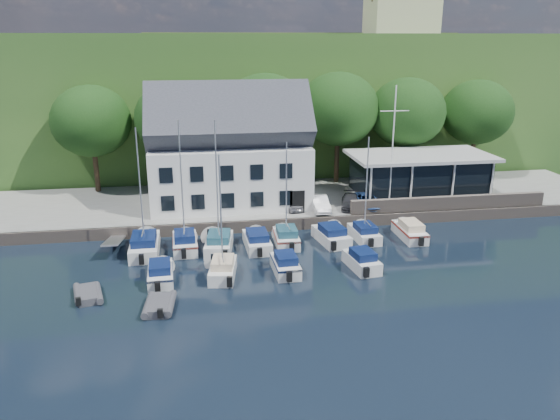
{
  "coord_description": "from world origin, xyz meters",
  "views": [
    {
      "loc": [
        -10.12,
        -31.96,
        15.64
      ],
      "look_at": [
        -3.57,
        9.0,
        2.46
      ],
      "focal_mm": 35.0,
      "sensor_mm": 36.0,
      "label": 1
    }
  ],
  "objects_px": {
    "club_pavilion": "(419,175)",
    "car_white": "(319,203)",
    "boat_r1_4": "(286,190)",
    "boat_r1_3": "(257,239)",
    "harbor_building": "(229,156)",
    "boat_r2_1": "(221,217)",
    "boat_r1_2": "(217,193)",
    "dinghy_0": "(88,293)",
    "car_dgrey": "(350,201)",
    "boat_r1_6": "(366,190)",
    "boat_r1_1": "(182,191)",
    "boat_r1_5": "(331,233)",
    "boat_r2_0": "(160,271)",
    "dinghy_1": "(159,304)",
    "boat_r1_7": "(410,229)",
    "boat_r2_3": "(362,259)",
    "flagpole": "(392,148)",
    "boat_r2_2": "(285,263)",
    "car_blue": "(367,200)",
    "car_silver": "(292,203)",
    "boat_r1_0": "(141,193)"
  },
  "relations": [
    {
      "from": "boat_r1_4",
      "to": "boat_r2_1",
      "type": "relative_size",
      "value": 1.04
    },
    {
      "from": "boat_r1_4",
      "to": "boat_r2_2",
      "type": "xyz_separation_m",
      "value": [
        -0.97,
        -5.29,
        -3.76
      ]
    },
    {
      "from": "boat_r1_4",
      "to": "boat_r2_2",
      "type": "height_order",
      "value": "boat_r1_4"
    },
    {
      "from": "boat_r1_0",
      "to": "boat_r2_2",
      "type": "xyz_separation_m",
      "value": [
        9.91,
        -5.25,
        -4.0
      ]
    },
    {
      "from": "boat_r2_2",
      "to": "boat_r2_3",
      "type": "xyz_separation_m",
      "value": [
        5.44,
        -0.15,
        -0.01
      ]
    },
    {
      "from": "boat_r1_7",
      "to": "dinghy_0",
      "type": "height_order",
      "value": "boat_r1_7"
    },
    {
      "from": "flagpole",
      "to": "car_silver",
      "type": "bearing_deg",
      "value": 175.19
    },
    {
      "from": "boat_r1_0",
      "to": "boat_r1_1",
      "type": "height_order",
      "value": "boat_r1_0"
    },
    {
      "from": "boat_r1_6",
      "to": "dinghy_0",
      "type": "distance_m",
      "value": 21.88
    },
    {
      "from": "harbor_building",
      "to": "boat_r2_3",
      "type": "xyz_separation_m",
      "value": [
        8.19,
        -14.24,
        -4.62
      ]
    },
    {
      "from": "boat_r2_3",
      "to": "boat_r1_1",
      "type": "bearing_deg",
      "value": 148.16
    },
    {
      "from": "boat_r1_4",
      "to": "boat_r1_7",
      "type": "relative_size",
      "value": 1.48
    },
    {
      "from": "car_blue",
      "to": "boat_r1_5",
      "type": "distance_m",
      "value": 7.37
    },
    {
      "from": "harbor_building",
      "to": "boat_r2_3",
      "type": "bearing_deg",
      "value": -60.1
    },
    {
      "from": "car_white",
      "to": "boat_r1_7",
      "type": "xyz_separation_m",
      "value": [
        6.31,
        -5.34,
        -0.92
      ]
    },
    {
      "from": "car_white",
      "to": "boat_r1_0",
      "type": "xyz_separation_m",
      "value": [
        -14.74,
        -5.27,
        3.09
      ]
    },
    {
      "from": "boat_r1_2",
      "to": "dinghy_0",
      "type": "relative_size",
      "value": 3.14
    },
    {
      "from": "car_dgrey",
      "to": "boat_r1_7",
      "type": "bearing_deg",
      "value": -42.64
    },
    {
      "from": "car_white",
      "to": "boat_r2_0",
      "type": "height_order",
      "value": "car_white"
    },
    {
      "from": "harbor_building",
      "to": "car_blue",
      "type": "height_order",
      "value": "harbor_building"
    },
    {
      "from": "boat_r1_6",
      "to": "boat_r1_7",
      "type": "xyz_separation_m",
      "value": [
        3.76,
        -0.25,
        -3.38
      ]
    },
    {
      "from": "boat_r2_0",
      "to": "dinghy_1",
      "type": "relative_size",
      "value": 1.77
    },
    {
      "from": "club_pavilion",
      "to": "flagpole",
      "type": "bearing_deg",
      "value": -142.74
    },
    {
      "from": "flagpole",
      "to": "boat_r1_2",
      "type": "xyz_separation_m",
      "value": [
        -15.62,
        -5.7,
        -1.82
      ]
    },
    {
      "from": "boat_r1_6",
      "to": "dinghy_1",
      "type": "bearing_deg",
      "value": -151.72
    },
    {
      "from": "boat_r1_6",
      "to": "boat_r2_1",
      "type": "xyz_separation_m",
      "value": [
        -11.72,
        -5.44,
        0.21
      ]
    },
    {
      "from": "car_white",
      "to": "car_blue",
      "type": "relative_size",
      "value": 1.04
    },
    {
      "from": "harbor_building",
      "to": "boat_r1_1",
      "type": "distance_m",
      "value": 9.68
    },
    {
      "from": "flagpole",
      "to": "boat_r2_2",
      "type": "distance_m",
      "value": 16.47
    },
    {
      "from": "car_white",
      "to": "boat_r1_5",
      "type": "bearing_deg",
      "value": -91.14
    },
    {
      "from": "club_pavilion",
      "to": "car_white",
      "type": "xyz_separation_m",
      "value": [
        -10.42,
        -3.07,
        -1.4
      ]
    },
    {
      "from": "car_blue",
      "to": "boat_r2_2",
      "type": "xyz_separation_m",
      "value": [
        -9.29,
        -10.79,
        -0.91
      ]
    },
    {
      "from": "boat_r1_2",
      "to": "club_pavilion",
      "type": "bearing_deg",
      "value": 31.88
    },
    {
      "from": "boat_r2_1",
      "to": "boat_r1_4",
      "type": "bearing_deg",
      "value": 53.93
    },
    {
      "from": "boat_r1_1",
      "to": "dinghy_1",
      "type": "height_order",
      "value": "boat_r1_1"
    },
    {
      "from": "boat_r1_4",
      "to": "boat_r1_3",
      "type": "bearing_deg",
      "value": -169.82
    },
    {
      "from": "boat_r1_3",
      "to": "boat_r1_7",
      "type": "bearing_deg",
      "value": -0.8
    },
    {
      "from": "car_dgrey",
      "to": "boat_r1_4",
      "type": "xyz_separation_m",
      "value": [
        -6.81,
        -5.6,
        2.93
      ]
    },
    {
      "from": "boat_r1_7",
      "to": "boat_r1_5",
      "type": "bearing_deg",
      "value": -179.81
    },
    {
      "from": "car_dgrey",
      "to": "dinghy_0",
      "type": "height_order",
      "value": "car_dgrey"
    },
    {
      "from": "boat_r1_4",
      "to": "dinghy_1",
      "type": "bearing_deg",
      "value": -132.68
    },
    {
      "from": "boat_r1_1",
      "to": "car_silver",
      "type": "bearing_deg",
      "value": 30.51
    },
    {
      "from": "car_white",
      "to": "boat_r1_3",
      "type": "bearing_deg",
      "value": -136.68
    },
    {
      "from": "boat_r2_1",
      "to": "boat_r2_3",
      "type": "bearing_deg",
      "value": 8.09
    },
    {
      "from": "club_pavilion",
      "to": "boat_r1_5",
      "type": "bearing_deg",
      "value": -141.79
    },
    {
      "from": "boat_r1_6",
      "to": "boat_r1_1",
      "type": "bearing_deg",
      "value": 177.32
    },
    {
      "from": "boat_r1_5",
      "to": "boat_r2_2",
      "type": "height_order",
      "value": "boat_r1_5"
    },
    {
      "from": "harbor_building",
      "to": "boat_r2_1",
      "type": "height_order",
      "value": "harbor_building"
    },
    {
      "from": "boat_r1_6",
      "to": "boat_r1_7",
      "type": "distance_m",
      "value": 5.06
    },
    {
      "from": "car_dgrey",
      "to": "boat_r1_4",
      "type": "bearing_deg",
      "value": -123.77
    }
  ]
}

